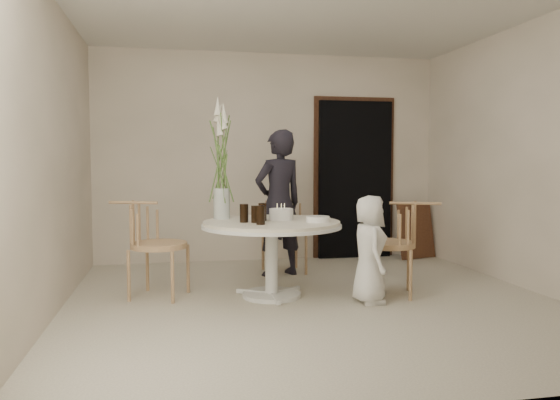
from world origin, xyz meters
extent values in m
plane|color=beige|center=(0.00, 0.00, 0.00)|extent=(4.50, 4.50, 0.00)
plane|color=silver|center=(0.00, 0.00, 2.70)|extent=(4.50, 4.50, 0.00)
plane|color=beige|center=(0.00, 2.25, 1.35)|extent=(4.50, 0.00, 4.50)
plane|color=beige|center=(0.00, -2.25, 1.35)|extent=(4.50, 0.00, 4.50)
plane|color=beige|center=(-2.25, 0.00, 1.35)|extent=(0.00, 4.50, 4.50)
plane|color=beige|center=(2.25, 0.00, 1.35)|extent=(0.00, 4.50, 4.50)
cube|color=black|center=(1.15, 2.19, 1.05)|extent=(1.00, 0.10, 2.10)
cube|color=brown|center=(1.15, 2.23, 1.11)|extent=(1.12, 0.03, 2.22)
cylinder|color=silver|center=(-0.35, 0.25, 0.02)|extent=(0.56, 0.56, 0.04)
cylinder|color=silver|center=(-0.35, 0.25, 0.34)|extent=(0.12, 0.12, 0.65)
cylinder|color=silver|center=(-0.35, 0.25, 0.68)|extent=(1.33, 1.33, 0.03)
cylinder|color=white|center=(-0.35, 0.25, 0.71)|extent=(1.30, 1.30, 0.04)
cube|color=brown|center=(1.94, 1.95, 0.37)|extent=(0.58, 0.32, 0.74)
cylinder|color=tan|center=(-0.19, 1.16, 0.23)|extent=(0.03, 0.03, 0.47)
cylinder|color=tan|center=(0.22, 1.18, 0.23)|extent=(0.03, 0.03, 0.47)
cylinder|color=tan|center=(-0.21, 1.57, 0.23)|extent=(0.03, 0.03, 0.47)
cylinder|color=tan|center=(0.20, 1.59, 0.23)|extent=(0.03, 0.03, 0.47)
cylinder|color=tan|center=(0.01, 1.37, 0.49)|extent=(0.52, 0.52, 0.05)
cylinder|color=tan|center=(0.65, 0.39, 0.24)|extent=(0.03, 0.03, 0.47)
cylinder|color=tan|center=(0.50, 0.00, 0.24)|extent=(0.03, 0.03, 0.47)
cylinder|color=tan|center=(1.04, 0.23, 0.24)|extent=(0.03, 0.03, 0.47)
cylinder|color=tan|center=(0.89, -0.16, 0.24)|extent=(0.03, 0.03, 0.47)
cylinder|color=tan|center=(0.77, 0.12, 0.50)|extent=(0.53, 0.53, 0.05)
cylinder|color=tan|center=(-1.28, 0.18, 0.24)|extent=(0.03, 0.03, 0.48)
cylinder|color=tan|center=(-1.13, 0.58, 0.24)|extent=(0.03, 0.03, 0.48)
cylinder|color=tan|center=(-1.68, 0.34, 0.24)|extent=(0.03, 0.03, 0.48)
cylinder|color=tan|center=(-1.53, 0.73, 0.24)|extent=(0.03, 0.03, 0.48)
cylinder|color=tan|center=(-1.40, 0.46, 0.50)|extent=(0.53, 0.53, 0.05)
imported|color=black|center=(-0.09, 1.21, 0.83)|extent=(0.70, 0.59, 1.65)
imported|color=white|center=(0.49, -0.14, 0.49)|extent=(0.36, 0.51, 0.99)
cylinder|color=silver|center=(-0.24, 0.31, 0.79)|extent=(0.23, 0.23, 0.11)
cylinder|color=#F2E199|center=(-0.24, 0.31, 0.87)|extent=(0.01, 0.01, 0.05)
cylinder|color=#F2E199|center=(-0.21, 0.34, 0.87)|extent=(0.01, 0.01, 0.05)
cylinder|color=#F2E199|center=(-0.28, 0.33, 0.87)|extent=(0.01, 0.01, 0.05)
cylinder|color=black|center=(-0.52, 0.14, 0.81)|extent=(0.09, 0.09, 0.16)
cylinder|color=black|center=(-0.50, -0.02, 0.82)|extent=(0.10, 0.10, 0.17)
cylinder|color=black|center=(-0.62, 0.19, 0.82)|extent=(0.08, 0.08, 0.17)
cylinder|color=black|center=(-0.43, 0.30, 0.81)|extent=(0.10, 0.10, 0.17)
cylinder|color=white|center=(0.06, 0.08, 0.76)|extent=(0.26, 0.26, 0.05)
cylinder|color=#B7C1BB|center=(-0.79, 0.55, 0.88)|extent=(0.16, 0.16, 0.30)
cylinder|color=#4F7532|center=(-0.76, 0.56, 1.26)|extent=(0.01, 0.01, 0.76)
cone|color=silver|center=(-0.76, 0.56, 1.64)|extent=(0.08, 0.08, 0.19)
cylinder|color=#4F7532|center=(-0.78, 0.58, 1.29)|extent=(0.01, 0.01, 0.82)
cone|color=silver|center=(-0.78, 0.58, 1.70)|extent=(0.08, 0.08, 0.19)
cylinder|color=#4F7532|center=(-0.81, 0.58, 1.33)|extent=(0.01, 0.01, 0.89)
cone|color=silver|center=(-0.81, 0.58, 1.77)|extent=(0.08, 0.08, 0.19)
cylinder|color=#4F7532|center=(-0.83, 0.56, 1.36)|extent=(0.01, 0.01, 0.95)
cone|color=silver|center=(-0.83, 0.56, 1.83)|extent=(0.08, 0.08, 0.19)
cylinder|color=#4F7532|center=(-0.82, 0.53, 1.26)|extent=(0.01, 0.01, 0.76)
cone|color=silver|center=(-0.82, 0.53, 1.64)|extent=(0.08, 0.08, 0.19)
cylinder|color=#4F7532|center=(-0.79, 0.52, 1.29)|extent=(0.01, 0.01, 0.82)
cone|color=silver|center=(-0.79, 0.52, 1.70)|extent=(0.08, 0.08, 0.19)
cylinder|color=#4F7532|center=(-0.77, 0.53, 1.33)|extent=(0.01, 0.01, 0.89)
cone|color=silver|center=(-0.77, 0.53, 1.77)|extent=(0.08, 0.08, 0.19)
camera|label=1|loc=(-1.29, -4.82, 1.29)|focal=35.00mm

